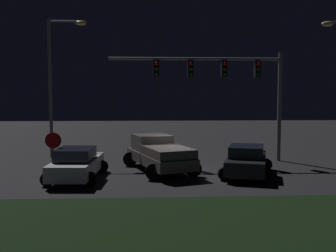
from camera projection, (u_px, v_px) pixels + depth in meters
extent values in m
plane|color=black|center=(179.00, 171.00, 20.25)|extent=(80.00, 80.00, 0.00)
cube|color=black|center=(204.00, 231.00, 11.22)|extent=(20.10, 7.13, 0.10)
cube|color=#514C47|center=(160.00, 158.00, 20.24)|extent=(3.65, 5.76, 0.55)
cube|color=#514C47|center=(152.00, 142.00, 21.28)|extent=(2.36, 2.40, 0.85)
cube|color=black|center=(152.00, 140.00, 21.27)|extent=(2.16, 2.01, 0.51)
cube|color=#514C47|center=(167.00, 152.00, 19.20)|extent=(2.80, 3.48, 0.45)
cylinder|color=black|center=(130.00, 159.00, 21.67)|extent=(0.80, 0.22, 0.80)
cylinder|color=black|center=(164.00, 157.00, 22.44)|extent=(0.80, 0.22, 0.80)
cylinder|color=black|center=(154.00, 172.00, 18.08)|extent=(0.80, 0.22, 0.80)
cylinder|color=black|center=(194.00, 169.00, 18.85)|extent=(0.80, 0.22, 0.80)
cube|color=silver|center=(77.00, 166.00, 18.30)|extent=(2.05, 4.50, 0.70)
cube|color=black|center=(75.00, 154.00, 18.00)|extent=(1.71, 2.09, 0.55)
cylinder|color=black|center=(66.00, 167.00, 19.82)|extent=(0.64, 0.22, 0.64)
cylinder|color=black|center=(102.00, 167.00, 19.81)|extent=(0.64, 0.22, 0.64)
cylinder|color=black|center=(48.00, 179.00, 16.84)|extent=(0.64, 0.22, 0.64)
cylinder|color=black|center=(90.00, 179.00, 16.83)|extent=(0.64, 0.22, 0.64)
cube|color=black|center=(247.00, 163.00, 19.21)|extent=(3.04, 4.74, 0.70)
cube|color=black|center=(247.00, 151.00, 18.91)|extent=(2.13, 2.39, 0.55)
cylinder|color=black|center=(231.00, 163.00, 20.90)|extent=(0.64, 0.22, 0.64)
cylinder|color=black|center=(266.00, 164.00, 20.44)|extent=(0.64, 0.22, 0.64)
cylinder|color=black|center=(225.00, 174.00, 18.02)|extent=(0.64, 0.22, 0.64)
cylinder|color=black|center=(265.00, 176.00, 17.55)|extent=(0.64, 0.22, 0.64)
cylinder|color=slate|center=(279.00, 107.00, 23.28)|extent=(0.24, 0.24, 6.50)
cylinder|color=slate|center=(195.00, 59.00, 22.79)|extent=(10.20, 0.18, 0.18)
cube|color=black|center=(257.00, 69.00, 23.03)|extent=(0.32, 0.44, 0.95)
sphere|color=red|center=(258.00, 64.00, 22.77)|extent=(0.22, 0.22, 0.22)
sphere|color=#59380A|center=(258.00, 69.00, 22.80)|extent=(0.22, 0.22, 0.22)
sphere|color=#0C4719|center=(258.00, 74.00, 22.82)|extent=(0.22, 0.22, 0.22)
cube|color=black|center=(224.00, 69.00, 22.92)|extent=(0.32, 0.44, 0.95)
sphere|color=red|center=(225.00, 64.00, 22.67)|extent=(0.22, 0.22, 0.22)
sphere|color=#59380A|center=(225.00, 69.00, 22.69)|extent=(0.22, 0.22, 0.22)
sphere|color=#0C4719|center=(225.00, 74.00, 22.72)|extent=(0.22, 0.22, 0.22)
cube|color=black|center=(190.00, 69.00, 22.82)|extent=(0.32, 0.44, 0.95)
sphere|color=red|center=(191.00, 64.00, 22.57)|extent=(0.22, 0.22, 0.22)
sphere|color=#59380A|center=(191.00, 69.00, 22.59)|extent=(0.22, 0.22, 0.22)
sphere|color=#0C4719|center=(191.00, 74.00, 22.62)|extent=(0.22, 0.22, 0.22)
cube|color=black|center=(156.00, 69.00, 22.72)|extent=(0.32, 0.44, 0.95)
sphere|color=red|center=(156.00, 64.00, 22.47)|extent=(0.22, 0.22, 0.22)
sphere|color=#59380A|center=(156.00, 69.00, 22.49)|extent=(0.22, 0.22, 0.22)
sphere|color=#0C4719|center=(156.00, 74.00, 22.51)|extent=(0.22, 0.22, 0.22)
cylinder|color=slate|center=(50.00, 89.00, 24.35)|extent=(0.20, 0.20, 8.70)
cylinder|color=slate|center=(65.00, 21.00, 24.07)|extent=(1.98, 0.12, 0.12)
ellipsoid|color=#F9CC72|center=(81.00, 23.00, 24.13)|extent=(0.70, 0.44, 0.30)
ellipsoid|color=#F9CC72|center=(327.00, 24.00, 22.32)|extent=(0.70, 0.44, 0.30)
cylinder|color=slate|center=(54.00, 156.00, 18.24)|extent=(0.07, 0.07, 2.20)
cylinder|color=#B20C0F|center=(53.00, 140.00, 18.15)|extent=(0.76, 0.03, 0.76)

